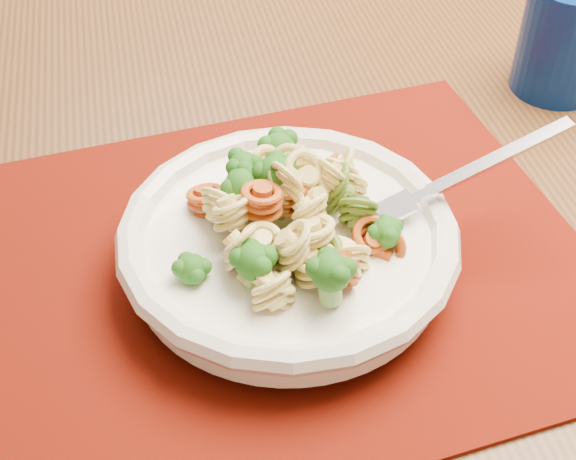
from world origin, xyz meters
name	(u,v)px	position (x,y,z in m)	size (l,w,h in m)	color
dining_table	(170,298)	(-0.42, -0.40, 0.64)	(1.58, 1.13, 0.73)	#583518
placemat	(265,268)	(-0.35, -0.48, 0.73)	(0.47, 0.36, 0.00)	#640C04
pasta_bowl	(288,242)	(-0.34, -0.49, 0.76)	(0.24, 0.24, 0.05)	white
pasta_broccoli_heap	(288,224)	(-0.34, -0.49, 0.78)	(0.20, 0.20, 0.06)	#E6C371
fork	(396,207)	(-0.26, -0.50, 0.77)	(0.19, 0.02, 0.01)	silver
tumbler	(566,38)	(-0.02, -0.35, 0.78)	(0.08, 0.08, 0.10)	navy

